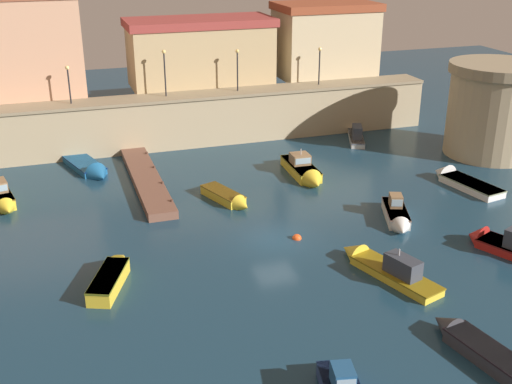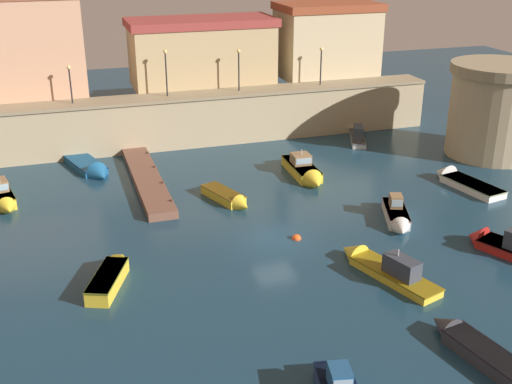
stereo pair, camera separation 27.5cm
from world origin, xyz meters
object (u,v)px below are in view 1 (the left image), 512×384
Objects in this scene: quay_lamp_1 at (165,66)px; moored_boat_5 at (477,346)px; moored_boat_9 at (383,266)px; quay_lamp_2 at (237,63)px; moored_boat_12 at (89,168)px; moored_boat_1 at (112,275)px; quay_lamp_0 at (68,78)px; mooring_buoy_0 at (297,239)px; fortress_tower at (494,109)px; moored_boat_8 at (229,198)px; moored_boat_4 at (397,216)px; moored_boat_6 at (305,171)px; quay_lamp_3 at (320,60)px; moored_boat_7 at (500,242)px; moored_boat_11 at (356,134)px; moored_boat_10 at (2,198)px; moored_boat_0 at (459,180)px.

quay_lamp_1 is 34.77m from moored_boat_5.
quay_lamp_2 is at bearing -16.28° from moored_boat_9.
moored_boat_1 is at bearing -18.25° from moored_boat_12.
quay_lamp_1 is at bearing 104.40° from moored_boat_12.
quay_lamp_0 is 37.11m from moored_boat_5.
fortress_tower is at bearing 24.88° from mooring_buoy_0.
moored_boat_4 is at bearing 35.78° from moored_boat_8.
quay_lamp_2 is 0.57× the size of moored_boat_6.
quay_lamp_3 is 26.04m from moored_boat_7.
quay_lamp_1 is 1.16× the size of quay_lamp_3.
moored_boat_11 is at bearing 54.00° from mooring_buoy_0.
moored_boat_10 is at bearing 47.38° from moored_boat_1.
moored_boat_11 is (10.12, -3.10, -6.36)m from quay_lamp_2.
moored_boat_0 is 28.09m from moored_boat_12.
moored_boat_4 is 8.68× the size of mooring_buoy_0.
moored_boat_5 is (1.04, -33.34, -6.43)m from quay_lamp_2.
moored_boat_7 reaches higher than moored_boat_0.
moored_boat_11 is 10.77× the size of mooring_buoy_0.
fortress_tower reaches higher than moored_boat_4.
mooring_buoy_0 is at bearing -96.64° from quay_lamp_2.
moored_boat_8 is (-13.25, 11.65, -0.12)m from moored_boat_7.
quay_lamp_1 is 0.55× the size of moored_boat_12.
moored_boat_4 is at bearing -145.83° from fortress_tower.
fortress_tower is at bearing -67.86° from moored_boat_9.
moored_boat_0 is at bearing -67.19° from moored_boat_9.
moored_boat_8 is (-23.58, -3.19, -3.52)m from fortress_tower.
fortress_tower is at bearing -62.26° from moored_boat_0.
fortress_tower is at bearing 76.13° from moored_boat_10.
fortress_tower is at bearing -29.06° from quay_lamp_2.
moored_boat_7 is at bearing -71.48° from quay_lamp_2.
moored_boat_7 is at bearing -105.38° from moored_boat_9.
quay_lamp_3 reaches higher than moored_boat_7.
moored_boat_9 reaches higher than moored_boat_4.
quay_lamp_0 reaches higher than moored_boat_8.
moored_boat_5 is 1.30× the size of moored_boat_7.
moored_boat_12 is (-13.41, -4.40, -6.52)m from quay_lamp_2.
moored_boat_10 is at bearing 35.36° from moored_boat_7.
moored_boat_4 is 0.95× the size of moored_boat_10.
quay_lamp_0 is at bearing 12.23° from moored_boat_9.
quay_lamp_2 reaches higher than moored_boat_8.
moored_boat_12 is at bearing -110.05° from moored_boat_4.
moored_boat_10 is at bearing -70.10° from moored_boat_12.
moored_boat_11 reaches higher than moored_boat_8.
moored_boat_5 is at bearing 9.10° from moored_boat_12.
quay_lamp_3 is at bearing 6.06° from moored_boat_0.
quay_lamp_2 reaches higher than fortress_tower.
fortress_tower is 2.61× the size of quay_lamp_0.
moored_boat_5 is at bearing -0.25° from moored_boat_6.
moored_boat_6 is at bearing 155.43° from moored_boat_11.
quay_lamp_1 reaches higher than moored_boat_0.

